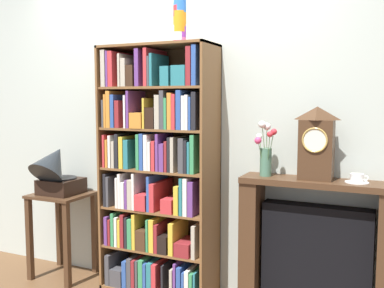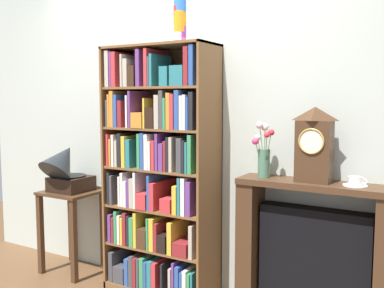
% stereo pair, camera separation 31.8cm
% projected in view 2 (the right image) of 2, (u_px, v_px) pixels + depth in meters
% --- Properties ---
extents(wall_back, '(4.51, 0.08, 2.69)m').
position_uv_depth(wall_back, '(189.00, 119.00, 3.43)').
color(wall_back, beige).
rests_on(wall_back, ground).
extents(bookshelf, '(0.87, 0.36, 1.89)m').
position_uv_depth(bookshelf, '(159.00, 178.00, 3.34)').
color(bookshelf, brown).
rests_on(bookshelf, ground).
extents(cup_stack, '(0.09, 0.09, 0.32)m').
position_uv_depth(cup_stack, '(180.00, 21.00, 3.10)').
color(cup_stack, pink).
rests_on(cup_stack, bookshelf).
extents(side_table_left, '(0.46, 0.42, 0.71)m').
position_uv_depth(side_table_left, '(72.00, 215.00, 3.82)').
color(side_table_left, '#472D1C').
rests_on(side_table_left, ground).
extents(gramophone, '(0.31, 0.44, 0.48)m').
position_uv_depth(gramophone, '(65.00, 168.00, 3.73)').
color(gramophone, black).
rests_on(gramophone, side_table_left).
extents(fireplace_mantel, '(1.00, 0.27, 0.97)m').
position_uv_depth(fireplace_mantel, '(314.00, 256.00, 2.87)').
color(fireplace_mantel, '#472D1C').
rests_on(fireplace_mantel, ground).
extents(mantel_clock, '(0.21, 0.15, 0.48)m').
position_uv_depth(mantel_clock, '(314.00, 145.00, 2.78)').
color(mantel_clock, '#472D1C').
rests_on(mantel_clock, fireplace_mantel).
extents(flower_vase, '(0.16, 0.14, 0.38)m').
position_uv_depth(flower_vase, '(263.00, 153.00, 2.95)').
color(flower_vase, '#4C7A60').
rests_on(flower_vase, fireplace_mantel).
extents(teacup_with_saucer, '(0.15, 0.15, 0.06)m').
position_uv_depth(teacup_with_saucer, '(355.00, 182.00, 2.67)').
color(teacup_with_saucer, white).
rests_on(teacup_with_saucer, fireplace_mantel).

